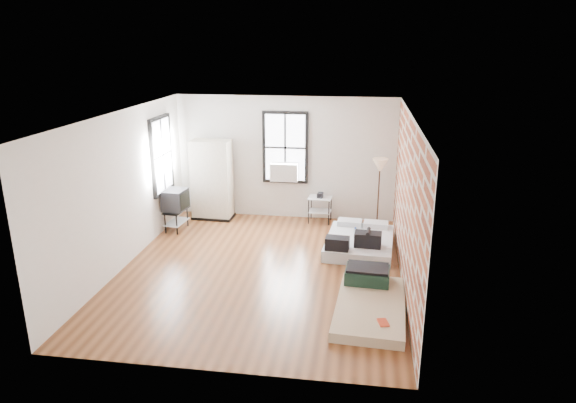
% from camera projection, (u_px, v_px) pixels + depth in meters
% --- Properties ---
extents(ground, '(6.00, 6.00, 0.00)m').
position_uv_depth(ground, '(261.00, 270.00, 9.27)').
color(ground, '#552D16').
rests_on(ground, ground).
extents(room_shell, '(5.02, 6.02, 2.80)m').
position_uv_depth(room_shell, '(276.00, 172.00, 9.06)').
color(room_shell, silver).
rests_on(room_shell, ground).
extents(mattress_main, '(1.40, 1.82, 0.56)m').
position_uv_depth(mattress_main, '(359.00, 241.00, 10.17)').
color(mattress_main, silver).
rests_on(mattress_main, ground).
extents(mattress_bare, '(1.15, 2.01, 0.42)m').
position_uv_depth(mattress_bare, '(370.00, 299.00, 7.98)').
color(mattress_bare, '#C4AD8E').
rests_on(mattress_bare, ground).
extents(wardrobe, '(0.94, 0.56, 1.83)m').
position_uv_depth(wardrobe, '(212.00, 180.00, 11.73)').
color(wardrobe, black).
rests_on(wardrobe, ground).
extents(side_table, '(0.55, 0.45, 0.69)m').
position_uv_depth(side_table, '(320.00, 202.00, 11.58)').
color(side_table, black).
rests_on(side_table, ground).
extents(floor_lamp, '(0.33, 0.33, 1.53)m').
position_uv_depth(floor_lamp, '(380.00, 169.00, 11.09)').
color(floor_lamp, black).
rests_on(floor_lamp, ground).
extents(tv_stand, '(0.50, 0.68, 0.91)m').
position_uv_depth(tv_stand, '(176.00, 201.00, 11.05)').
color(tv_stand, black).
rests_on(tv_stand, ground).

